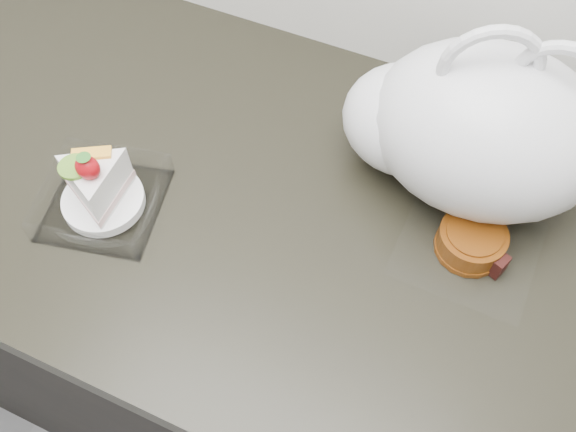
% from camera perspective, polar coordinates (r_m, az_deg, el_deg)
% --- Properties ---
extents(counter, '(2.04, 0.64, 0.90)m').
position_cam_1_polar(counter, '(1.28, -4.50, -8.65)').
color(counter, black).
rests_on(counter, ground).
extents(cake_tray, '(0.18, 0.18, 0.12)m').
position_cam_1_polar(cake_tray, '(0.87, -16.38, 2.05)').
color(cake_tray, white).
rests_on(cake_tray, counter).
extents(mooncake_wrap, '(0.17, 0.16, 0.04)m').
position_cam_1_polar(mooncake_wrap, '(0.84, 16.01, -2.33)').
color(mooncake_wrap, white).
rests_on(mooncake_wrap, counter).
extents(plastic_bag, '(0.36, 0.28, 0.27)m').
position_cam_1_polar(plastic_bag, '(0.83, 15.80, 7.56)').
color(plastic_bag, white).
rests_on(plastic_bag, counter).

